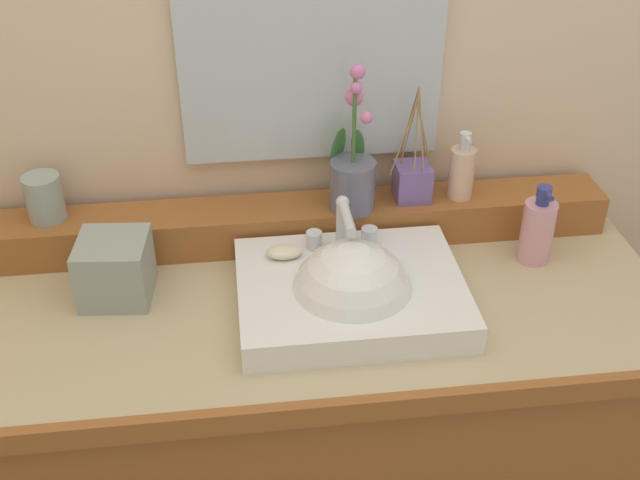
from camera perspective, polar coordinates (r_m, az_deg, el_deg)
name	(u,v)px	position (r m, az deg, el deg)	size (l,w,h in m)	color
vanity_cabinet	(303,448)	(1.79, -1.25, -14.86)	(1.43, 0.57, 0.83)	#995828
back_ledge	(290,223)	(1.66, -2.20, 1.22)	(1.35, 0.12, 0.09)	#995828
sink_basin	(351,297)	(1.47, 2.29, -4.17)	(0.42, 0.34, 0.27)	white
soap_bar	(284,252)	(1.52, -2.60, -0.86)	(0.07, 0.04, 0.02)	beige
potted_plant	(352,174)	(1.59, 2.37, 4.84)	(0.10, 0.11, 0.31)	slate
soap_dispenser	(462,171)	(1.66, 10.26, 4.95)	(0.05, 0.06, 0.15)	beige
tumbler_cup	(44,198)	(1.66, -19.40, 2.91)	(0.07, 0.07, 0.10)	#92A097
reed_diffuser	(412,180)	(1.65, 6.73, 4.34)	(0.09, 0.09, 0.25)	#705799
lotion_bottle	(537,230)	(1.64, 15.52, 0.71)	(0.07, 0.07, 0.17)	#D797A6
tissue_box	(115,269)	(1.54, -14.67, -2.02)	(0.13, 0.13, 0.12)	#929B91
mirror	(312,13)	(1.54, -0.61, 16.19)	(0.52, 0.02, 0.60)	silver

